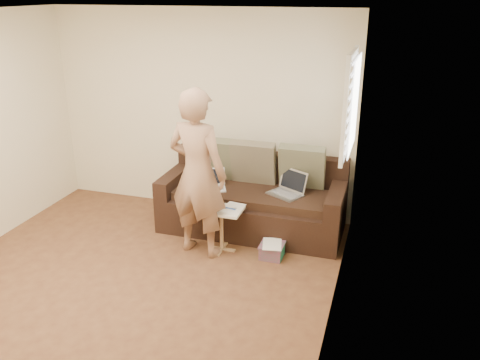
# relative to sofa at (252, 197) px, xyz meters

# --- Properties ---
(floor) EXTENTS (4.50, 4.50, 0.00)m
(floor) POSITION_rel_sofa_xyz_m (-0.84, -1.77, -0.42)
(floor) COLOR #512E1E
(floor) RESTS_ON ground
(ceiling) EXTENTS (4.50, 4.50, 0.00)m
(ceiling) POSITION_rel_sofa_xyz_m (-0.84, -1.77, 2.18)
(ceiling) COLOR white
(ceiling) RESTS_ON wall_back
(wall_back) EXTENTS (4.00, 0.00, 4.00)m
(wall_back) POSITION_rel_sofa_xyz_m (-0.84, 0.48, 0.87)
(wall_back) COLOR beige
(wall_back) RESTS_ON ground
(wall_right) EXTENTS (0.00, 4.50, 4.50)m
(wall_right) POSITION_rel_sofa_xyz_m (1.16, -1.77, 0.87)
(wall_right) COLOR beige
(wall_right) RESTS_ON ground
(window_blinds) EXTENTS (0.12, 0.88, 1.08)m
(window_blinds) POSITION_rel_sofa_xyz_m (1.11, -0.27, 1.28)
(window_blinds) COLOR white
(window_blinds) RESTS_ON wall_right
(sofa) EXTENTS (2.20, 0.95, 0.85)m
(sofa) POSITION_rel_sofa_xyz_m (0.00, 0.00, 0.00)
(sofa) COLOR black
(sofa) RESTS_ON ground
(pillow_left) EXTENTS (0.55, 0.29, 0.57)m
(pillow_left) POSITION_rel_sofa_xyz_m (-0.60, 0.22, 0.37)
(pillow_left) COLOR #62684C
(pillow_left) RESTS_ON sofa
(pillow_mid) EXTENTS (0.55, 0.27, 0.57)m
(pillow_mid) POSITION_rel_sofa_xyz_m (-0.05, 0.21, 0.37)
(pillow_mid) COLOR #656148
(pillow_mid) RESTS_ON sofa
(pillow_right) EXTENTS (0.55, 0.28, 0.57)m
(pillow_right) POSITION_rel_sofa_xyz_m (0.55, 0.24, 0.37)
(pillow_right) COLOR #62684C
(pillow_right) RESTS_ON sofa
(laptop_silver) EXTENTS (0.48, 0.44, 0.26)m
(laptop_silver) POSITION_rel_sofa_xyz_m (0.41, -0.04, 0.10)
(laptop_silver) COLOR #B7BABC
(laptop_silver) RESTS_ON sofa
(laptop_white) EXTENTS (0.39, 0.35, 0.23)m
(laptop_white) POSITION_rel_sofa_xyz_m (-0.47, -0.14, 0.10)
(laptop_white) COLOR white
(laptop_white) RESTS_ON sofa
(person) EXTENTS (0.76, 0.58, 1.88)m
(person) POSITION_rel_sofa_xyz_m (-0.41, -0.73, 0.52)
(person) COLOR #9B6E54
(person) RESTS_ON ground
(side_table) EXTENTS (0.47, 0.33, 0.51)m
(side_table) POSITION_rel_sofa_xyz_m (-0.18, -0.62, -0.17)
(side_table) COLOR silver
(side_table) RESTS_ON ground
(drinking_glass) EXTENTS (0.07, 0.07, 0.12)m
(drinking_glass) POSITION_rel_sofa_xyz_m (-0.32, -0.56, 0.15)
(drinking_glass) COLOR silver
(drinking_glass) RESTS_ON side_table
(scissors) EXTENTS (0.19, 0.12, 0.02)m
(scissors) POSITION_rel_sofa_xyz_m (-0.10, -0.61, 0.10)
(scissors) COLOR silver
(scissors) RESTS_ON side_table
(paper_on_table) EXTENTS (0.25, 0.33, 0.00)m
(paper_on_table) POSITION_rel_sofa_xyz_m (-0.07, -0.57, 0.09)
(paper_on_table) COLOR white
(paper_on_table) RESTS_ON side_table
(striped_box) EXTENTS (0.26, 0.26, 0.17)m
(striped_box) POSITION_rel_sofa_xyz_m (0.41, -0.62, -0.34)
(striped_box) COLOR #B71B59
(striped_box) RESTS_ON ground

